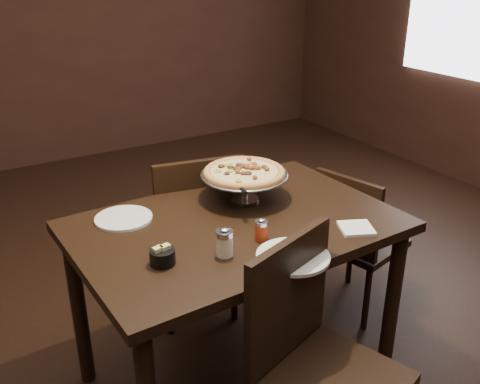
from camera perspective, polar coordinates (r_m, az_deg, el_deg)
room at (r=2.02m, az=0.74°, el=11.42°), size 6.04×7.04×2.84m
dining_table at (r=2.27m, az=-0.43°, el=-5.64°), size 1.36×0.93×0.83m
pizza_stand at (r=2.37m, az=0.45°, el=2.08°), size 0.39×0.39×0.16m
parmesan_shaker at (r=1.96m, az=-1.65°, el=-5.40°), size 0.07×0.07×0.11m
pepper_flake_shaker at (r=2.07m, az=2.28°, el=-4.04°), size 0.05×0.05×0.09m
packet_caddy at (r=1.94m, az=-8.28°, el=-6.79°), size 0.09×0.09×0.07m
napkin_stack at (r=2.21m, az=12.31°, el=-3.81°), size 0.17×0.17×0.01m
plate_left at (r=2.29m, az=-12.32°, el=-2.75°), size 0.24×0.24×0.01m
plate_near at (r=1.97m, az=5.67°, el=-6.85°), size 0.27×0.27×0.01m
serving_spatula at (r=2.21m, az=0.17°, el=0.32°), size 0.13×0.13×0.02m
chair_far at (r=2.80m, az=-4.88°, el=-4.16°), size 0.52×0.52×0.96m
chair_near at (r=2.00m, az=8.01°, el=-17.20°), size 0.57×0.57×0.97m
chair_side at (r=2.93m, az=12.21°, el=-4.80°), size 0.47×0.47×0.84m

